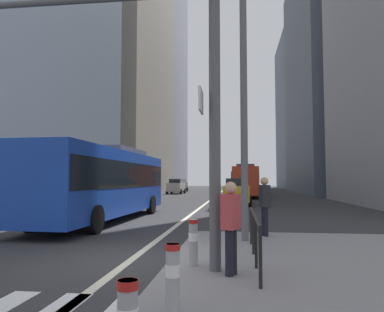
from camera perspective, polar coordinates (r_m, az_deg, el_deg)
ground_plane at (r=28.36m, az=2.12°, el=-7.45°), size 160.00×160.00×0.00m
lane_centre_line at (r=38.31m, az=3.42°, el=-6.47°), size 0.20×80.00×0.01m
office_tower_left_mid at (r=61.47m, az=-11.39°, el=17.08°), size 13.04×24.97×47.17m
office_tower_left_far at (r=89.36m, az=-5.22°, el=11.98°), size 10.83×22.80×51.97m
office_tower_right_mid at (r=54.19m, az=22.86°, el=11.34°), size 13.19×21.78×31.31m
office_tower_right_far at (r=78.82m, az=17.72°, el=6.64°), size 10.75×24.15×31.54m
city_bus_blue_oncoming at (r=16.99m, az=-13.50°, el=-3.67°), size 2.91×11.71×3.40m
sedan_white_oncoming at (r=18.03m, az=-25.71°, el=-6.09°), size 2.04×4.30×1.94m
city_bus_red_receding at (r=39.59m, az=8.36°, el=-3.69°), size 2.90×11.12×3.40m
city_bus_red_distant at (r=61.65m, az=7.36°, el=-3.69°), size 2.71×11.54×3.40m
car_oncoming_mid at (r=56.10m, az=-1.92°, el=-4.58°), size 2.12×4.62×1.94m
car_receding_near at (r=51.42m, az=8.00°, el=-4.63°), size 2.15×4.54×1.94m
car_receding_far at (r=26.87m, az=7.12°, el=-5.52°), size 2.20×4.37×1.94m
car_oncoming_far at (r=48.33m, az=-2.49°, el=-4.73°), size 2.13×4.26×1.94m
traffic_signal_gantry at (r=7.84m, az=-14.55°, el=13.45°), size 6.99×0.65×6.00m
street_lamp_post at (r=11.00m, az=8.03°, el=14.48°), size 5.50×0.32×8.00m
bollard_left at (r=4.90m, az=-3.04°, el=-18.06°), size 0.20×0.20×0.89m
bollard_right at (r=7.47m, az=0.20°, el=-12.95°), size 0.20×0.20×0.91m
pedestrian_railing at (r=8.00m, az=9.71°, el=-10.75°), size 0.06×4.04×0.98m
pedestrian_waiting at (r=6.73m, az=6.09°, el=-10.35°), size 0.37×0.44×1.67m
pedestrian_walking at (r=11.43m, az=11.27°, el=-7.19°), size 0.34×0.43×1.78m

